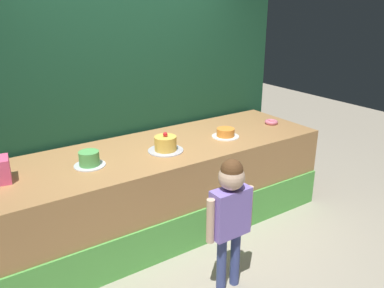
{
  "coord_description": "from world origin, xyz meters",
  "views": [
    {
      "loc": [
        -1.71,
        -2.57,
        2.2
      ],
      "look_at": [
        0.24,
        0.31,
        0.91
      ],
      "focal_mm": 36.57,
      "sensor_mm": 36.0,
      "label": 1
    }
  ],
  "objects_px": {
    "cake_left": "(89,159)",
    "cake_center": "(166,144)",
    "donut": "(271,122)",
    "child_figure": "(230,208)",
    "cake_right": "(226,133)"
  },
  "relations": [
    {
      "from": "cake_left",
      "to": "cake_right",
      "type": "bearing_deg",
      "value": -2.36
    },
    {
      "from": "cake_left",
      "to": "cake_right",
      "type": "xyz_separation_m",
      "value": [
        1.43,
        -0.06,
        -0.02
      ]
    },
    {
      "from": "child_figure",
      "to": "cake_left",
      "type": "relative_size",
      "value": 4.18
    },
    {
      "from": "donut",
      "to": "cake_right",
      "type": "relative_size",
      "value": 0.53
    },
    {
      "from": "donut",
      "to": "cake_center",
      "type": "height_order",
      "value": "cake_center"
    },
    {
      "from": "child_figure",
      "to": "cake_right",
      "type": "xyz_separation_m",
      "value": [
        0.74,
        0.99,
        0.18
      ]
    },
    {
      "from": "cake_left",
      "to": "cake_center",
      "type": "height_order",
      "value": "cake_center"
    },
    {
      "from": "child_figure",
      "to": "donut",
      "type": "xyz_separation_m",
      "value": [
        1.45,
        1.05,
        0.16
      ]
    },
    {
      "from": "child_figure",
      "to": "donut",
      "type": "relative_size",
      "value": 7.54
    },
    {
      "from": "cake_left",
      "to": "cake_right",
      "type": "distance_m",
      "value": 1.43
    },
    {
      "from": "cake_center",
      "to": "donut",
      "type": "bearing_deg",
      "value": 2.4
    },
    {
      "from": "donut",
      "to": "cake_right",
      "type": "distance_m",
      "value": 0.72
    },
    {
      "from": "cake_right",
      "to": "cake_center",
      "type": "bearing_deg",
      "value": 180.0
    },
    {
      "from": "donut",
      "to": "cake_right",
      "type": "bearing_deg",
      "value": -175.2
    },
    {
      "from": "donut",
      "to": "cake_left",
      "type": "distance_m",
      "value": 2.15
    }
  ]
}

